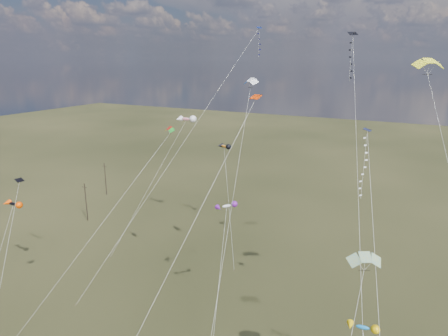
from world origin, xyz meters
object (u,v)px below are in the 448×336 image
at_px(utility_pole_near, 86,202).
at_px(utility_pole_far, 105,179).
at_px(diamond_black_high, 352,78).
at_px(novelty_black_orange, 13,204).
at_px(parafoil_yellow, 430,63).

height_order(utility_pole_near, utility_pole_far, same).
relative_size(utility_pole_far, diamond_black_high, 0.23).
height_order(utility_pole_near, novelty_black_orange, novelty_black_orange).
bearing_deg(utility_pole_near, utility_pole_far, 119.74).
bearing_deg(utility_pole_far, diamond_black_high, -20.13).
distance_m(utility_pole_far, diamond_black_high, 69.09).
bearing_deg(diamond_black_high, utility_pole_near, 171.26).
xyz_separation_m(utility_pole_near, novelty_black_orange, (7.47, -20.54, 7.64)).
distance_m(utility_pole_near, diamond_black_high, 58.79).
bearing_deg(utility_pole_near, novelty_black_orange, -70.02).
bearing_deg(utility_pole_near, parafoil_yellow, -13.56).
xyz_separation_m(utility_pole_far, novelty_black_orange, (15.47, -34.54, 7.64)).
bearing_deg(utility_pole_far, utility_pole_near, -60.26).
distance_m(utility_pole_near, utility_pole_far, 16.12).
xyz_separation_m(utility_pole_near, parafoil_yellow, (59.71, -14.40, 27.90)).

